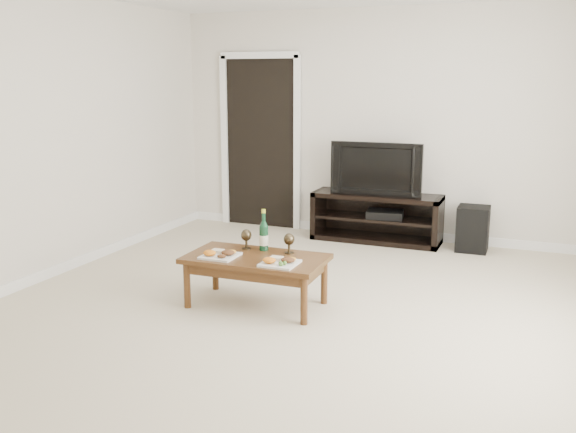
# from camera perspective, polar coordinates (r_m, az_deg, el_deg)

# --- Properties ---
(floor) EXTENTS (5.50, 5.50, 0.00)m
(floor) POSITION_cam_1_polar(r_m,az_deg,el_deg) (5.14, 0.80, -8.72)
(floor) COLOR beige
(floor) RESTS_ON ground
(back_wall) EXTENTS (5.00, 0.04, 2.60)m
(back_wall) POSITION_cam_1_polar(r_m,az_deg,el_deg) (7.46, 8.66, 8.04)
(back_wall) COLOR beige
(back_wall) RESTS_ON ground
(doorway) EXTENTS (0.90, 0.02, 2.05)m
(doorway) POSITION_cam_1_polar(r_m,az_deg,el_deg) (7.96, -2.44, 6.45)
(doorway) COLOR black
(doorway) RESTS_ON ground
(media_console) EXTENTS (1.45, 0.45, 0.55)m
(media_console) POSITION_cam_1_polar(r_m,az_deg,el_deg) (7.35, 7.87, -0.09)
(media_console) COLOR black
(media_console) RESTS_ON ground
(television) EXTENTS (1.03, 0.16, 0.59)m
(television) POSITION_cam_1_polar(r_m,az_deg,el_deg) (7.25, 8.00, 4.31)
(television) COLOR black
(television) RESTS_ON media_console
(av_receiver) EXTENTS (0.44, 0.35, 0.08)m
(av_receiver) POSITION_cam_1_polar(r_m,az_deg,el_deg) (7.30, 8.61, 0.21)
(av_receiver) COLOR black
(av_receiver) RESTS_ON media_console
(subwoofer) EXTENTS (0.33, 0.33, 0.49)m
(subwoofer) POSITION_cam_1_polar(r_m,az_deg,el_deg) (7.17, 16.10, -1.05)
(subwoofer) COLOR black
(subwoofer) RESTS_ON ground
(coffee_table) EXTENTS (1.14, 0.63, 0.42)m
(coffee_table) POSITION_cam_1_polar(r_m,az_deg,el_deg) (5.27, -2.84, -5.75)
(coffee_table) COLOR #532F17
(coffee_table) RESTS_ON ground
(plate_left) EXTENTS (0.27, 0.27, 0.07)m
(plate_left) POSITION_cam_1_polar(r_m,az_deg,el_deg) (5.21, -6.06, -3.23)
(plate_left) COLOR white
(plate_left) RESTS_ON coffee_table
(plate_right) EXTENTS (0.27, 0.27, 0.07)m
(plate_right) POSITION_cam_1_polar(r_m,az_deg,el_deg) (4.98, -0.74, -3.91)
(plate_right) COLOR white
(plate_right) RESTS_ON coffee_table
(wine_bottle) EXTENTS (0.07, 0.07, 0.35)m
(wine_bottle) POSITION_cam_1_polar(r_m,az_deg,el_deg) (5.35, -2.17, -1.19)
(wine_bottle) COLOR #0F3A20
(wine_bottle) RESTS_ON coffee_table
(goblet_left) EXTENTS (0.09, 0.09, 0.17)m
(goblet_left) POSITION_cam_1_polar(r_m,az_deg,el_deg) (5.41, -3.73, -2.03)
(goblet_left) COLOR #39301F
(goblet_left) RESTS_ON coffee_table
(goblet_right) EXTENTS (0.09, 0.09, 0.17)m
(goblet_right) POSITION_cam_1_polar(r_m,az_deg,el_deg) (5.27, 0.10, -2.40)
(goblet_right) COLOR #39301F
(goblet_right) RESTS_ON coffee_table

